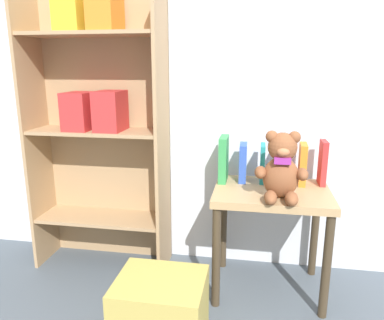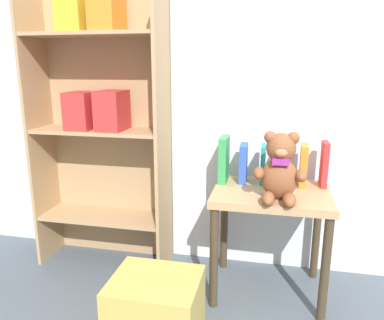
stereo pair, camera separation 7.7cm
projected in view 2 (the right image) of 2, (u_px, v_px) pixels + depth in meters
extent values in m
cube|color=silver|center=(260.00, 38.00, 1.91)|extent=(4.80, 0.06, 2.50)
cube|color=tan|center=(40.00, 128.00, 2.09)|extent=(0.02, 0.27, 1.55)
cube|color=tan|center=(163.00, 133.00, 1.95)|extent=(0.02, 0.27, 1.55)
cube|color=tan|center=(109.00, 127.00, 2.14)|extent=(0.73, 0.02, 1.55)
cube|color=tan|center=(105.00, 216.00, 2.14)|extent=(0.70, 0.25, 0.02)
cube|color=tan|center=(100.00, 131.00, 2.02)|extent=(0.70, 0.25, 0.02)
cube|color=tan|center=(94.00, 34.00, 1.90)|extent=(0.70, 0.25, 0.02)
cube|color=gold|center=(75.00, 10.00, 1.87)|extent=(0.13, 0.19, 0.21)
cube|color=orange|center=(107.00, 11.00, 1.84)|extent=(0.13, 0.19, 0.19)
cube|color=red|center=(82.00, 111.00, 2.00)|extent=(0.13, 0.19, 0.20)
cube|color=red|center=(112.00, 111.00, 1.96)|extent=(0.13, 0.19, 0.21)
cube|color=tan|center=(271.00, 194.00, 1.79)|extent=(0.55, 0.43, 0.04)
cylinder|color=#3E3121|center=(214.00, 258.00, 1.73)|extent=(0.04, 0.04, 0.50)
cylinder|color=#3E3121|center=(325.00, 270.00, 1.63)|extent=(0.04, 0.04, 0.50)
cylinder|color=#3E3121|center=(224.00, 226.00, 2.08)|extent=(0.04, 0.04, 0.50)
cylinder|color=#3E3121|center=(316.00, 234.00, 1.98)|extent=(0.04, 0.04, 0.50)
ellipsoid|color=brown|center=(279.00, 178.00, 1.66)|extent=(0.16, 0.12, 0.19)
sphere|color=brown|center=(281.00, 148.00, 1.62)|extent=(0.13, 0.13, 0.13)
sphere|color=brown|center=(270.00, 137.00, 1.62)|extent=(0.05, 0.05, 0.05)
sphere|color=brown|center=(293.00, 138.00, 1.60)|extent=(0.05, 0.05, 0.05)
ellipsoid|color=#B56E48|center=(281.00, 153.00, 1.57)|extent=(0.05, 0.04, 0.04)
ellipsoid|color=brown|center=(259.00, 173.00, 1.66)|extent=(0.05, 0.10, 0.05)
ellipsoid|color=brown|center=(301.00, 176.00, 1.62)|extent=(0.05, 0.10, 0.05)
ellipsoid|color=brown|center=(268.00, 199.00, 1.60)|extent=(0.06, 0.11, 0.06)
ellipsoid|color=brown|center=(289.00, 200.00, 1.58)|extent=(0.06, 0.11, 0.06)
cube|color=#992D93|center=(281.00, 162.00, 1.59)|extent=(0.07, 0.02, 0.03)
cube|color=#33934C|center=(224.00, 159.00, 1.91)|extent=(0.04, 0.15, 0.23)
cube|color=#2D51B7|center=(243.00, 163.00, 1.91)|extent=(0.04, 0.13, 0.19)
cube|color=teal|center=(263.00, 164.00, 1.89)|extent=(0.02, 0.13, 0.19)
cube|color=purple|center=(283.00, 164.00, 1.85)|extent=(0.04, 0.10, 0.21)
cube|color=orange|center=(303.00, 165.00, 1.84)|extent=(0.04, 0.13, 0.21)
cube|color=red|center=(324.00, 164.00, 1.83)|extent=(0.03, 0.11, 0.22)
cube|color=tan|center=(156.00, 310.00, 1.53)|extent=(0.36, 0.31, 0.28)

